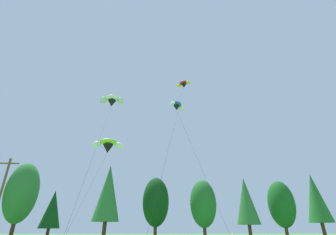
# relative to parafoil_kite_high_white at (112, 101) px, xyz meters

# --- Properties ---
(treeline_tree_b) EXTENTS (5.28, 5.28, 12.89)m
(treeline_tree_b) POSITION_rel_parafoil_kite_high_white_xyz_m (-16.21, 13.39, -11.21)
(treeline_tree_b) COLOR #472D19
(treeline_tree_b) RESTS_ON ground_plane
(treeline_tree_c) EXTENTS (3.40, 3.40, 8.18)m
(treeline_tree_c) POSITION_rel_parafoil_kite_high_white_xyz_m (-10.64, 13.68, -13.89)
(treeline_tree_c) COLOR #472D19
(treeline_tree_c) RESTS_ON ground_plane
(treeline_tree_d) EXTENTS (4.20, 4.20, 11.80)m
(treeline_tree_d) POSITION_rel_parafoil_kite_high_white_xyz_m (-0.85, 9.62, -11.62)
(treeline_tree_d) COLOR #472D19
(treeline_tree_d) RESTS_ON ground_plane
(treeline_tree_e) EXTENTS (4.70, 4.70, 10.75)m
(treeline_tree_e) POSITION_rel_parafoil_kite_high_white_xyz_m (6.97, 14.49, -12.51)
(treeline_tree_e) COLOR #472D19
(treeline_tree_e) RESTS_ON ground_plane
(treeline_tree_f) EXTENTS (4.53, 4.53, 10.12)m
(treeline_tree_f) POSITION_rel_parafoil_kite_high_white_xyz_m (15.24, 12.72, -12.89)
(treeline_tree_f) COLOR #472D19
(treeline_tree_f) RESTS_ON ground_plane
(treeline_tree_g) EXTENTS (3.88, 3.88, 10.38)m
(treeline_tree_g) POSITION_rel_parafoil_kite_high_white_xyz_m (22.61, 11.68, -12.51)
(treeline_tree_g) COLOR #472D19
(treeline_tree_g) RESTS_ON ground_plane
(treeline_tree_h) EXTENTS (4.51, 4.51, 10.04)m
(treeline_tree_h) POSITION_rel_parafoil_kite_high_white_xyz_m (29.30, 12.52, -12.94)
(treeline_tree_h) COLOR #472D19
(treeline_tree_h) RESTS_ON ground_plane
(treeline_tree_i) EXTENTS (4.22, 4.22, 11.89)m
(treeline_tree_i) POSITION_rel_parafoil_kite_high_white_xyz_m (37.29, 14.44, -11.56)
(treeline_tree_i) COLOR #472D19
(treeline_tree_i) RESTS_ON ground_plane
(parafoil_kite_high_white) EXTENTS (3.69, 16.75, 18.64)m
(parafoil_kite_high_white) POSITION_rel_parafoil_kite_high_white_xyz_m (0.00, 0.00, 0.00)
(parafoil_kite_high_white) COLOR white
(parafoil_kite_mid_red_yellow) EXTENTS (5.82, 16.73, 21.11)m
(parafoil_kite_mid_red_yellow) POSITION_rel_parafoil_kite_high_white_xyz_m (10.60, -0.19, 3.16)
(parafoil_kite_mid_red_yellow) COLOR red
(parafoil_kite_far_blue_white) EXTENTS (4.84, 8.93, 17.29)m
(parafoil_kite_far_blue_white) POSITION_rel_parafoil_kite_high_white_xyz_m (9.49, -0.41, -0.75)
(parafoil_kite_far_blue_white) COLOR blue
(parafoil_kite_low_lime_white) EXTENTS (3.70, 12.30, 10.35)m
(parafoil_kite_low_lime_white) POSITION_rel_parafoil_kite_high_white_xyz_m (1.06, -4.46, -8.30)
(parafoil_kite_low_lime_white) COLOR #93D633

